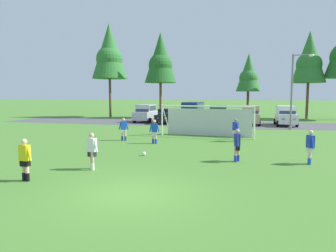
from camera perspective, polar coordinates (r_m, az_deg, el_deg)
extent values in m
plane|color=#477A2D|center=(24.60, 5.93, -1.89)|extent=(400.00, 400.00, 0.00)
cube|color=#4C4C51|center=(35.51, 8.65, 0.44)|extent=(52.00, 8.40, 0.01)
sphere|color=white|center=(16.54, -4.59, -5.26)|extent=(0.22, 0.22, 0.22)
sphere|color=black|center=(16.54, -4.59, -5.25)|extent=(0.08, 0.08, 0.08)
sphere|color=red|center=(16.52, -4.39, -5.28)|extent=(0.07, 0.07, 0.07)
cylinder|color=white|center=(23.26, 16.00, 0.49)|extent=(0.12, 0.12, 2.44)
cylinder|color=white|center=(24.79, -1.14, 1.03)|extent=(0.12, 0.12, 2.44)
cylinder|color=white|center=(23.68, 7.19, 3.72)|extent=(7.31, 0.72, 0.12)
cylinder|color=white|center=(24.15, 16.14, 0.97)|extent=(0.24, 1.94, 2.46)
cylinder|color=white|center=(25.62, -0.44, 1.46)|extent=(0.24, 1.94, 2.46)
cube|color=silver|center=(24.74, 7.64, 0.69)|extent=(6.93, 0.61, 2.20)
cylinder|color=beige|center=(12.98, -25.68, -7.59)|extent=(0.14, 0.14, 0.80)
cylinder|color=beige|center=(12.82, -25.15, -7.73)|extent=(0.14, 0.14, 0.80)
cylinder|color=black|center=(13.04, -25.64, -8.62)|extent=(0.15, 0.15, 0.32)
cylinder|color=black|center=(12.88, -25.11, -8.77)|extent=(0.15, 0.15, 0.32)
cube|color=black|center=(12.84, -25.48, -6.27)|extent=(0.36, 0.25, 0.28)
cube|color=yellow|center=(12.77, -25.56, -4.60)|extent=(0.40, 0.27, 0.60)
sphere|color=beige|center=(12.70, -25.64, -2.69)|extent=(0.22, 0.22, 0.22)
cylinder|color=yellow|center=(12.97, -26.20, -4.56)|extent=(0.24, 0.11, 0.55)
cylinder|color=yellow|center=(12.57, -24.88, -4.82)|extent=(0.24, 0.11, 0.55)
cylinder|color=beige|center=(22.13, -8.10, -1.74)|extent=(0.14, 0.14, 0.80)
cylinder|color=beige|center=(22.29, -8.68, -1.69)|extent=(0.14, 0.14, 0.80)
cylinder|color=#232D99|center=(22.17, -8.09, -2.35)|extent=(0.15, 0.15, 0.32)
cylinder|color=#232D99|center=(22.32, -8.67, -2.30)|extent=(0.15, 0.15, 0.32)
cube|color=silver|center=(22.17, -8.41, -0.89)|extent=(0.40, 0.36, 0.28)
cube|color=blue|center=(22.13, -8.42, 0.08)|extent=(0.45, 0.40, 0.60)
sphere|color=beige|center=(22.09, -8.44, 1.19)|extent=(0.22, 0.22, 0.22)
cylinder|color=blue|center=(22.13, -7.76, 0.04)|extent=(0.24, 0.20, 0.55)
cylinder|color=blue|center=(22.14, -9.07, 0.02)|extent=(0.24, 0.20, 0.55)
cylinder|color=tan|center=(15.27, 12.71, -5.21)|extent=(0.14, 0.14, 0.80)
cylinder|color=tan|center=(15.50, 13.19, -5.06)|extent=(0.14, 0.14, 0.80)
cylinder|color=#1E38B7|center=(15.32, 12.69, -6.09)|extent=(0.15, 0.15, 0.32)
cylinder|color=#1E38B7|center=(15.55, 13.17, -5.93)|extent=(0.15, 0.15, 0.32)
cube|color=black|center=(15.33, 12.98, -3.96)|extent=(0.29, 0.38, 0.28)
cube|color=#232D99|center=(15.27, 13.01, -2.56)|extent=(0.32, 0.42, 0.60)
sphere|color=tan|center=(15.22, 13.04, -0.95)|extent=(0.22, 0.22, 0.22)
cylinder|color=#232D99|center=(15.02, 13.05, -2.77)|extent=(0.14, 0.24, 0.55)
cylinder|color=#232D99|center=(15.52, 12.97, -2.49)|extent=(0.14, 0.24, 0.55)
cylinder|color=#936B4C|center=(21.94, 12.76, -1.89)|extent=(0.14, 0.14, 0.80)
cylinder|color=#936B4C|center=(22.15, 12.57, -1.81)|extent=(0.14, 0.14, 0.80)
cylinder|color=blue|center=(21.97, 12.74, -2.51)|extent=(0.15, 0.15, 0.32)
cylinder|color=blue|center=(22.18, 12.55, -2.43)|extent=(0.15, 0.15, 0.32)
cube|color=silver|center=(22.01, 12.68, -1.02)|extent=(0.40, 0.39, 0.28)
cube|color=#1E38B7|center=(21.97, 12.70, -0.04)|extent=(0.44, 0.44, 0.60)
sphere|color=#936B4C|center=(21.93, 12.73, 1.08)|extent=(0.22, 0.22, 0.22)
cylinder|color=#1E38B7|center=(21.76, 13.09, -0.15)|extent=(0.23, 0.22, 0.55)
cylinder|color=#1E38B7|center=(22.17, 12.32, -0.03)|extent=(0.23, 0.22, 0.55)
cylinder|color=beige|center=(20.55, -2.32, -2.26)|extent=(0.14, 0.14, 0.80)
cylinder|color=beige|center=(20.65, -2.86, -2.22)|extent=(0.14, 0.14, 0.80)
cylinder|color=#1E38B7|center=(20.58, -2.32, -2.92)|extent=(0.15, 0.15, 0.32)
cylinder|color=#1E38B7|center=(20.69, -2.85, -2.88)|extent=(0.15, 0.15, 0.32)
cube|color=silver|center=(20.56, -2.59, -1.36)|extent=(0.38, 0.29, 0.28)
cube|color=blue|center=(20.51, -2.60, -0.31)|extent=(0.42, 0.32, 0.60)
sphere|color=beige|center=(20.47, -2.60, 0.89)|extent=(0.22, 0.22, 0.22)
cylinder|color=blue|center=(20.46, -1.91, -0.38)|extent=(0.24, 0.14, 0.55)
cylinder|color=blue|center=(20.58, -3.28, -0.35)|extent=(0.24, 0.14, 0.55)
cylinder|color=tan|center=(13.99, -14.24, -6.25)|extent=(0.14, 0.14, 0.80)
cylinder|color=tan|center=(13.72, -14.14, -6.49)|extent=(0.14, 0.14, 0.80)
cylinder|color=white|center=(14.05, -14.22, -7.21)|extent=(0.15, 0.15, 0.32)
cylinder|color=white|center=(13.77, -14.11, -7.47)|extent=(0.15, 0.15, 0.32)
cube|color=black|center=(13.80, -14.22, -5.07)|extent=(0.38, 0.28, 0.28)
cube|color=white|center=(13.73, -14.26, -3.51)|extent=(0.42, 0.31, 0.60)
sphere|color=tan|center=(13.67, -14.31, -1.73)|extent=(0.22, 0.22, 0.22)
cylinder|color=white|center=(13.93, -14.93, -3.48)|extent=(0.24, 0.14, 0.55)
cylinder|color=white|center=(13.54, -13.57, -3.71)|extent=(0.24, 0.14, 0.55)
cylinder|color=beige|center=(15.84, 25.26, -5.24)|extent=(0.14, 0.14, 0.80)
cylinder|color=beige|center=(16.07, 25.34, -5.09)|extent=(0.14, 0.14, 0.80)
cylinder|color=blue|center=(15.88, 25.22, -6.09)|extent=(0.15, 0.15, 0.32)
cylinder|color=blue|center=(16.12, 25.30, -5.92)|extent=(0.15, 0.15, 0.32)
cube|color=silver|center=(15.90, 25.35, -4.03)|extent=(0.32, 0.39, 0.28)
cube|color=#1E38B7|center=(15.84, 25.41, -2.67)|extent=(0.35, 0.44, 0.60)
sphere|color=beige|center=(15.79, 25.48, -1.13)|extent=(0.22, 0.22, 0.22)
cylinder|color=#1E38B7|center=(15.61, 25.73, -2.88)|extent=(0.16, 0.25, 0.55)
cylinder|color=#1E38B7|center=(16.08, 25.10, -2.61)|extent=(0.16, 0.25, 0.55)
cube|color=#B2B2BC|center=(37.60, -4.27, 2.03)|extent=(1.92, 4.61, 1.00)
cube|color=#B2B2BC|center=(37.74, -4.18, 3.44)|extent=(1.76, 3.01, 0.84)
cube|color=#28384C|center=(36.40, -4.89, 3.32)|extent=(1.62, 0.38, 0.71)
cube|color=#28384C|center=(37.47, -2.90, 3.43)|extent=(0.05, 2.55, 0.59)
cube|color=white|center=(35.29, -4.64, 1.86)|extent=(0.28, 0.08, 0.20)
cube|color=white|center=(35.65, -6.23, 1.89)|extent=(0.28, 0.08, 0.20)
cube|color=#B21414|center=(39.58, -2.50, 2.30)|extent=(0.28, 0.08, 0.20)
cube|color=#B21414|center=(39.90, -3.94, 2.32)|extent=(0.28, 0.08, 0.20)
cylinder|color=black|center=(35.99, -3.56, 1.07)|extent=(0.24, 0.64, 0.64)
cylinder|color=black|center=(36.62, -6.38, 1.12)|extent=(0.24, 0.64, 0.64)
cylinder|color=black|center=(38.70, -2.25, 1.40)|extent=(0.24, 0.64, 0.64)
cylinder|color=black|center=(39.29, -4.91, 1.45)|extent=(0.24, 0.64, 0.64)
cube|color=black|center=(35.68, -0.25, 1.65)|extent=(1.90, 4.24, 0.76)
cube|color=black|center=(35.78, -0.18, 2.78)|extent=(1.71, 2.14, 0.64)
cube|color=#28384C|center=(34.85, -0.63, 2.67)|extent=(1.54, 0.35, 0.55)
cube|color=#28384C|center=(35.56, 1.12, 2.76)|extent=(0.08, 1.79, 0.45)
cube|color=white|center=(33.57, -0.42, 1.47)|extent=(0.28, 0.09, 0.20)
cube|color=white|center=(33.86, -2.03, 1.51)|extent=(0.28, 0.09, 0.20)
cube|color=#B21414|center=(37.52, 1.37, 1.93)|extent=(0.28, 0.09, 0.20)
cube|color=#B21414|center=(37.79, -0.09, 1.96)|extent=(0.28, 0.09, 0.20)
cylinder|color=black|center=(34.22, 0.59, 0.83)|extent=(0.26, 0.65, 0.64)
cylinder|color=black|center=(34.74, -2.27, 0.90)|extent=(0.26, 0.65, 0.64)
cylinder|color=black|center=(36.72, 1.67, 1.17)|extent=(0.26, 0.65, 0.64)
cylinder|color=black|center=(37.21, -1.01, 1.23)|extent=(0.26, 0.65, 0.64)
cube|color=navy|center=(35.64, 4.70, 1.90)|extent=(2.25, 4.91, 1.10)
cube|color=navy|center=(35.78, 4.79, 3.68)|extent=(2.05, 4.20, 1.10)
cube|color=#28384C|center=(33.87, 4.02, 3.53)|extent=(1.69, 0.56, 0.91)
cube|color=#28384C|center=(35.58, 6.22, 3.65)|extent=(0.25, 3.48, 0.77)
cube|color=white|center=(33.23, 4.66, 1.70)|extent=(0.28, 0.10, 0.20)
cube|color=white|center=(33.49, 2.86, 1.75)|extent=(0.28, 0.10, 0.20)
cube|color=#B21414|center=(37.82, 6.33, 2.18)|extent=(0.28, 0.10, 0.20)
cube|color=#B21414|center=(38.06, 4.74, 2.22)|extent=(0.28, 0.10, 0.20)
cylinder|color=black|center=(34.02, 5.72, 0.78)|extent=(0.28, 0.65, 0.64)
cylinder|color=black|center=(34.50, 2.54, 0.87)|extent=(0.28, 0.65, 0.64)
cylinder|color=black|center=(36.92, 6.71, 1.16)|extent=(0.28, 0.65, 0.64)
cylinder|color=black|center=(37.36, 3.76, 1.24)|extent=(0.28, 0.65, 0.64)
cube|color=#194C2D|center=(34.54, 9.51, 1.63)|extent=(2.09, 4.67, 1.00)
cube|color=#194C2D|center=(34.69, 9.55, 3.17)|extent=(1.87, 3.07, 0.84)
cube|color=#28384C|center=(33.27, 9.43, 3.03)|extent=(1.63, 0.45, 0.71)
cube|color=#28384C|center=(34.66, 11.01, 3.14)|extent=(0.15, 2.55, 0.59)
cube|color=white|center=(32.27, 10.24, 1.42)|extent=(0.28, 0.09, 0.20)
cube|color=white|center=(32.32, 8.38, 1.46)|extent=(0.28, 0.09, 0.20)
cube|color=#B21414|center=(36.77, 10.49, 1.94)|extent=(0.28, 0.09, 0.20)
cube|color=#B21414|center=(36.82, 8.87, 1.97)|extent=(0.28, 0.09, 0.20)
cylinder|color=black|center=(33.13, 11.01, 0.56)|extent=(0.27, 0.65, 0.64)
cylinder|color=black|center=(33.23, 7.73, 0.63)|extent=(0.27, 0.65, 0.64)
cylinder|color=black|center=(35.97, 11.12, 0.97)|extent=(0.27, 0.65, 0.64)
cylinder|color=black|center=(36.06, 8.10, 1.03)|extent=(0.27, 0.65, 0.64)
cube|color=tan|center=(35.03, 15.36, 1.56)|extent=(1.95, 4.62, 1.00)
cube|color=tan|center=(35.18, 15.40, 3.08)|extent=(1.78, 3.02, 0.84)
cube|color=#28384C|center=(33.76, 15.40, 2.94)|extent=(1.62, 0.39, 0.71)
cube|color=#28384C|center=(35.19, 16.84, 3.04)|extent=(0.07, 2.55, 0.59)
cube|color=white|center=(32.78, 16.28, 1.35)|extent=(0.28, 0.08, 0.20)
cube|color=white|center=(32.78, 14.45, 1.40)|extent=(0.28, 0.08, 0.20)
cube|color=#B21414|center=(37.29, 16.16, 1.86)|extent=(0.28, 0.08, 0.20)
cube|color=#B21414|center=(37.28, 14.56, 1.90)|extent=(0.28, 0.08, 0.20)
cylinder|color=black|center=(33.66, 16.96, 0.50)|extent=(0.25, 0.64, 0.64)
cylinder|color=black|center=(33.66, 13.72, 0.59)|extent=(0.25, 0.64, 0.64)
cylinder|color=black|center=(36.51, 16.83, 0.90)|extent=(0.25, 0.64, 0.64)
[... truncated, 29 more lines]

